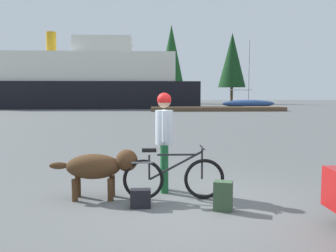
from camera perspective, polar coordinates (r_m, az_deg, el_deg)
ground_plane at (r=6.14m, az=3.71°, el=-11.92°), size 160.00×160.00×0.00m
bicycle at (r=6.30m, az=0.78°, el=-7.93°), size 1.72×0.44×0.90m
person_cyclist at (r=6.69m, az=-0.58°, el=-0.87°), size 0.32×0.53×1.80m
dog at (r=6.41m, az=-10.52°, el=-6.14°), size 1.49×0.50×0.84m
backpack at (r=5.82m, az=8.49°, el=-10.60°), size 0.33×0.28×0.45m
handbag_pannier at (r=5.93m, az=-4.25°, el=-11.07°), size 0.32×0.19×0.29m
dock_pier at (r=36.33m, az=7.61°, el=2.64°), size 12.92×2.57×0.40m
ferry_boat at (r=43.79m, az=-13.16°, el=6.66°), size 26.71×7.12×8.59m
sailboat_moored at (r=45.51m, az=12.26°, el=3.46°), size 6.37×1.78×7.95m
pine_tree_far_left at (r=60.05m, az=-13.99°, el=9.18°), size 4.00×4.00×9.32m
pine_tree_center at (r=60.21m, az=0.53°, el=11.10°), size 3.73×3.73×12.55m
pine_tree_far_right at (r=59.86m, az=9.85°, el=9.96°), size 4.32×4.32×11.10m
pine_tree_mid_back at (r=62.31m, az=-8.72°, el=8.20°), size 3.20×3.20×8.15m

